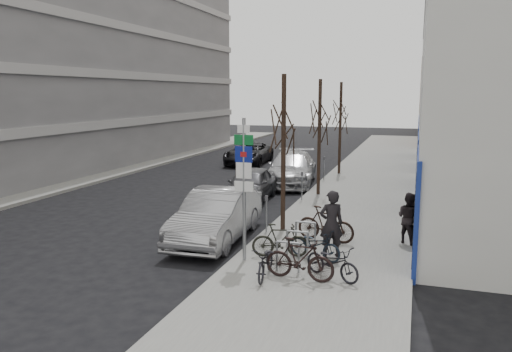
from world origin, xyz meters
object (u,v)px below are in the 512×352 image
Objects in this scene: bike_far_inner at (326,224)px; parked_car_back at (292,168)px; bike_rack at (297,241)px; bike_near_right at (300,259)px; highway_sign_pole at (244,181)px; bike_far_curb at (332,259)px; tree_far at (341,106)px; parked_car_mid at (250,184)px; pedestrian_far at (409,217)px; lane_car at (249,153)px; tree_mid at (320,110)px; meter_front at (266,210)px; bike_near_left at (266,259)px; meter_back at (324,166)px; pedestrian_near at (331,224)px; meter_mid at (302,183)px; parked_car_front at (216,216)px; tree_near at (284,116)px; bike_mid_inner at (280,240)px; bike_mid_curb at (315,242)px.

bike_far_inner is 0.32× the size of parked_car_back.
bike_near_right reaches higher than bike_rack.
highway_sign_pole is 3.24m from bike_far_curb.
parked_car_mid is at bearing -108.75° from tree_far.
bike_far_curb is at bearing 101.04° from pedestrian_far.
tree_mid is at bearing -58.15° from lane_car.
tree_mid is 8.59m from pedestrian_far.
meter_front is 4.27m from bike_near_left.
bike_near_left is 0.87m from bike_near_right.
pedestrian_far is at bearing 2.32° from meter_front.
tree_far is 17.90m from bike_near_right.
meter_front is 1.00× the size of meter_back.
bike_far_curb is 1.81m from pedestrian_near.
meter_mid is 6.64m from parked_car_front.
tree_near is 3.32× the size of pedestrian_far.
parked_car_back reaches higher than meter_back.
meter_mid is at bearing 74.93° from parked_car_front.
bike_far_inner is 0.36× the size of lane_car.
parked_car_mid reaches higher than bike_near_right.
bike_mid_inner is 2.11m from bike_far_curb.
highway_sign_pole is 16.59m from tree_far.
tree_far is 14.30m from pedestrian_far.
highway_sign_pole reaches higher than bike_far_inner.
meter_mid is 0.21× the size of parked_car_back.
parked_car_mid is (-2.35, -0.25, -0.16)m from meter_mid.
meter_back is 0.79× the size of bike_near_left.
parked_car_mid is 0.83× the size of lane_car.
bike_mid_inner is 0.87× the size of bike_far_inner.
bike_mid_inner is 1.01× the size of bike_far_curb.
pedestrian_far is (4.40, 3.20, -1.48)m from highway_sign_pole.
pedestrian_far is (4.65, -5.31, 0.06)m from meter_mid.
bike_mid_inner is at bearing -71.80° from lane_car.
parked_car_back reaches higher than bike_mid_inner.
bike_near_right is at bearing 94.60° from pedestrian_far.
tree_mid is 1.07× the size of parked_car_front.
highway_sign_pole reaches higher than meter_back.
meter_mid is 0.24× the size of lane_car.
bike_mid_inner is 1.55m from pedestrian_near.
highway_sign_pole is 2.10m from bike_mid_inner.
tree_mid is at bearing 29.46° from bike_mid_curb.
bike_near_right is at bearing 144.11° from bike_far_curb.
tree_near is at bearing -85.54° from parked_car_back.
bike_mid_curb is at bearing 3.36° from bike_near_right.
bike_mid_curb is at bearing -168.95° from bike_far_inner.
parked_car_back reaches higher than parked_car_mid.
tree_mid is 1.02× the size of lane_car.
tree_near is at bearing -63.90° from parked_car_mid.
bike_mid_inner is 20.41m from lane_car.
lane_car is (-9.14, 20.25, 0.09)m from bike_far_curb.
bike_near_right is at bearing -170.09° from bike_far_inner.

